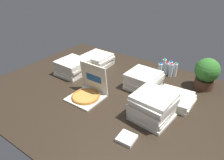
% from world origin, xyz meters
% --- Properties ---
extents(ground_plane, '(3.20, 2.40, 0.02)m').
position_xyz_m(ground_plane, '(0.00, 0.00, -0.01)').
color(ground_plane, '#2D2319').
extents(open_pizza_box, '(0.39, 0.39, 0.40)m').
position_xyz_m(open_pizza_box, '(-0.20, -0.22, 0.07)').
color(open_pizza_box, silver).
rests_on(open_pizza_box, ground_plane).
extents(pizza_stack_center_far, '(0.43, 0.43, 0.18)m').
position_xyz_m(pizza_stack_center_far, '(-0.67, 0.57, 0.09)').
color(pizza_stack_center_far, silver).
rests_on(pizza_stack_center_far, ground_plane).
extents(pizza_stack_right_near, '(0.45, 0.45, 0.29)m').
position_xyz_m(pizza_stack_right_near, '(0.62, -0.12, 0.14)').
color(pizza_stack_right_near, silver).
rests_on(pizza_stack_right_near, ground_plane).
extents(pizza_stack_center_near, '(0.42, 0.41, 0.11)m').
position_xyz_m(pizza_stack_center_near, '(0.72, 0.28, 0.05)').
color(pizza_stack_center_near, silver).
rests_on(pizza_stack_center_near, ground_plane).
extents(pizza_stack_right_far, '(0.42, 0.42, 0.22)m').
position_xyz_m(pizza_stack_right_far, '(-0.79, 0.13, 0.11)').
color(pizza_stack_right_far, silver).
rests_on(pizza_stack_right_far, ground_plane).
extents(pizza_stack_left_mid, '(0.42, 0.42, 0.22)m').
position_xyz_m(pizza_stack_left_mid, '(0.25, 0.38, 0.11)').
color(pizza_stack_left_mid, silver).
rests_on(pizza_stack_left_mid, ground_plane).
extents(water_bottle_0, '(0.06, 0.06, 0.21)m').
position_xyz_m(water_bottle_0, '(0.42, 0.89, 0.10)').
color(water_bottle_0, white).
rests_on(water_bottle_0, ground_plane).
extents(water_bottle_1, '(0.06, 0.06, 0.21)m').
position_xyz_m(water_bottle_1, '(0.38, 0.96, 0.10)').
color(water_bottle_1, silver).
rests_on(water_bottle_1, ground_plane).
extents(water_bottle_2, '(0.06, 0.06, 0.21)m').
position_xyz_m(water_bottle_2, '(0.36, 0.89, 0.10)').
color(water_bottle_2, silver).
rests_on(water_bottle_2, ground_plane).
extents(water_bottle_3, '(0.06, 0.06, 0.21)m').
position_xyz_m(water_bottle_3, '(0.28, 0.99, 0.10)').
color(water_bottle_3, white).
rests_on(water_bottle_3, ground_plane).
extents(water_bottle_4, '(0.06, 0.06, 0.21)m').
position_xyz_m(water_bottle_4, '(0.29, 0.81, 0.10)').
color(water_bottle_4, white).
rests_on(water_bottle_4, ground_plane).
extents(water_bottle_5, '(0.06, 0.06, 0.21)m').
position_xyz_m(water_bottle_5, '(0.47, 0.94, 0.10)').
color(water_bottle_5, white).
rests_on(water_bottle_5, ground_plane).
extents(potted_plant, '(0.31, 0.31, 0.42)m').
position_xyz_m(potted_plant, '(0.91, 0.84, 0.22)').
color(potted_plant, '#513323').
rests_on(potted_plant, ground_plane).
extents(napkin_pile, '(0.17, 0.17, 0.04)m').
position_xyz_m(napkin_pile, '(0.57, -0.55, 0.02)').
color(napkin_pile, white).
rests_on(napkin_pile, ground_plane).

